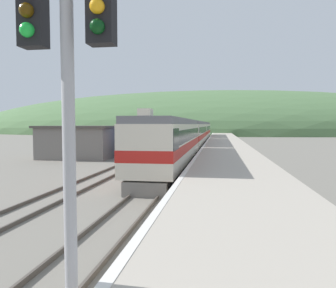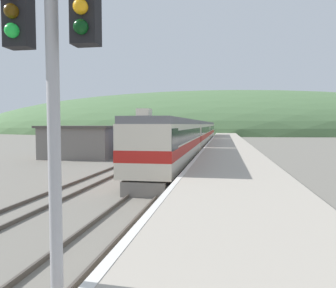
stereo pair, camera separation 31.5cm
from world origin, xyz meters
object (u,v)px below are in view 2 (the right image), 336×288
Objects in this scene: signal_mast_main at (52,70)px; express_train_lead_car at (172,143)px; carriage_second at (196,134)px; siding_train at (169,135)px; carriage_third at (205,131)px.

express_train_lead_car is at bearing 93.78° from signal_mast_main.
siding_train is (-4.32, 1.58, -0.22)m from carriage_second.
carriage_third is 3.31× the size of signal_mast_main.
carriage_third reaches higher than siding_train.
signal_mast_main reaches higher than carriage_third.
express_train_lead_car is 45.72m from carriage_third.
express_train_lead_car is 24.18m from siding_train.
siding_train is (-4.32, 23.79, -0.23)m from express_train_lead_car.
signal_mast_main is at bearing -82.68° from siding_train.
signal_mast_main reaches higher than siding_train.
carriage_third is 22.35m from siding_train.
carriage_second is 0.70× the size of siding_train.
signal_mast_main is at bearing -88.83° from carriage_third.
carriage_third is at bearing 78.85° from siding_train.
carriage_third is (0.00, 45.72, -0.01)m from express_train_lead_car.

